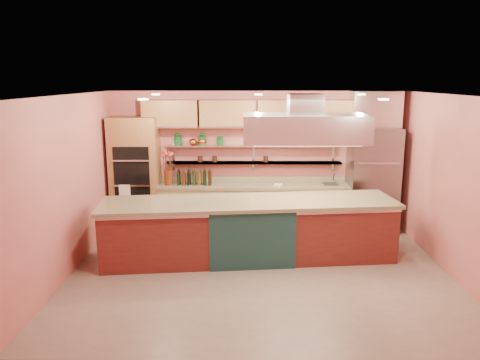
{
  "coord_description": "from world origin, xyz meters",
  "views": [
    {
      "loc": [
        -0.27,
        -7.1,
        3.04
      ],
      "look_at": [
        -0.32,
        1.0,
        1.28
      ],
      "focal_mm": 35.0,
      "sensor_mm": 36.0,
      "label": 1
    }
  ],
  "objects_px": {
    "copper_kettle": "(193,142)",
    "kitchen_scale": "(278,183)",
    "green_canister": "(220,141)",
    "island": "(249,230)",
    "refrigerator": "(372,179)",
    "flower_vase": "(168,178)"
  },
  "relations": [
    {
      "from": "island",
      "to": "green_canister",
      "type": "bearing_deg",
      "value": 101.3
    },
    {
      "from": "refrigerator",
      "to": "copper_kettle",
      "type": "relative_size",
      "value": 13.1
    },
    {
      "from": "copper_kettle",
      "to": "island",
      "type": "bearing_deg",
      "value": -58.4
    },
    {
      "from": "refrigerator",
      "to": "kitchen_scale",
      "type": "xyz_separation_m",
      "value": [
        -1.9,
        0.01,
        -0.07
      ]
    },
    {
      "from": "flower_vase",
      "to": "green_canister",
      "type": "relative_size",
      "value": 1.76
    },
    {
      "from": "kitchen_scale",
      "to": "copper_kettle",
      "type": "distance_m",
      "value": 1.93
    },
    {
      "from": "green_canister",
      "to": "island",
      "type": "bearing_deg",
      "value": -72.71
    },
    {
      "from": "refrigerator",
      "to": "copper_kettle",
      "type": "bearing_deg",
      "value": 176.38
    },
    {
      "from": "island",
      "to": "green_canister",
      "type": "height_order",
      "value": "green_canister"
    },
    {
      "from": "green_canister",
      "to": "flower_vase",
      "type": "bearing_deg",
      "value": -168.12
    },
    {
      "from": "green_canister",
      "to": "copper_kettle",
      "type": "bearing_deg",
      "value": 180.0
    },
    {
      "from": "copper_kettle",
      "to": "kitchen_scale",
      "type": "bearing_deg",
      "value": -7.22
    },
    {
      "from": "refrigerator",
      "to": "island",
      "type": "relative_size",
      "value": 0.43
    },
    {
      "from": "flower_vase",
      "to": "copper_kettle",
      "type": "relative_size",
      "value": 1.84
    },
    {
      "from": "copper_kettle",
      "to": "green_canister",
      "type": "xyz_separation_m",
      "value": [
        0.56,
        0.0,
        0.02
      ]
    },
    {
      "from": "refrigerator",
      "to": "flower_vase",
      "type": "distance_m",
      "value": 4.13
    },
    {
      "from": "green_canister",
      "to": "refrigerator",
      "type": "bearing_deg",
      "value": -4.27
    },
    {
      "from": "kitchen_scale",
      "to": "green_canister",
      "type": "relative_size",
      "value": 0.96
    },
    {
      "from": "refrigerator",
      "to": "copper_kettle",
      "type": "height_order",
      "value": "refrigerator"
    },
    {
      "from": "copper_kettle",
      "to": "refrigerator",
      "type": "bearing_deg",
      "value": -3.62
    },
    {
      "from": "copper_kettle",
      "to": "green_canister",
      "type": "relative_size",
      "value": 0.95
    },
    {
      "from": "kitchen_scale",
      "to": "green_canister",
      "type": "height_order",
      "value": "green_canister"
    }
  ]
}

